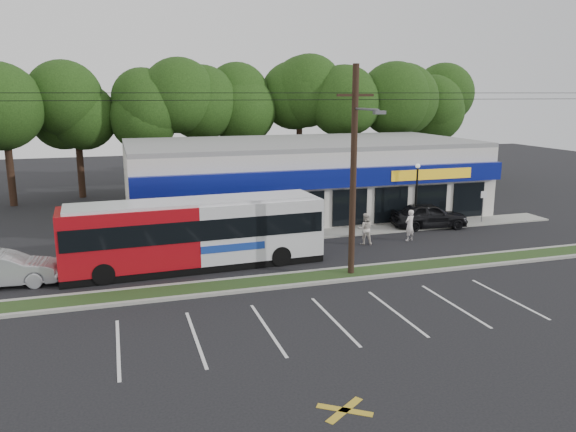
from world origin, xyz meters
The scene contains 15 objects.
ground centered at (0.00, 0.00, 0.00)m, with size 120.00×120.00×0.00m, color black.
grass_strip centered at (0.00, 1.00, 0.06)m, with size 40.00×1.60×0.12m, color #2A3A17.
curb_south centered at (0.00, 0.15, 0.07)m, with size 40.00×0.25×0.14m, color #9E9E93.
curb_north centered at (0.00, 1.85, 0.07)m, with size 40.00×0.25×0.14m, color #9E9E93.
sidewalk centered at (5.00, 9.00, 0.05)m, with size 32.00×2.20×0.10m, color #9E9E93.
strip_mall centered at (5.50, 15.91, 2.65)m, with size 25.00×12.55×5.30m.
utility_pole centered at (2.83, 0.93, 5.41)m, with size 50.00×2.77×10.00m.
lamp_post centered at (11.00, 8.80, 2.67)m, with size 0.30×0.30×4.25m.
sign_post centered at (16.00, 8.57, 1.56)m, with size 0.45×0.10×2.23m.
tree_line centered at (4.00, 26.00, 8.42)m, with size 46.76×6.76×11.83m.
metrobus centered at (-4.02, 4.50, 1.85)m, with size 13.09×3.27×3.49m.
car_dark centered at (11.85, 8.50, 0.84)m, with size 1.99×4.95×1.69m, color black.
car_silver centered at (-12.87, 4.28, 0.80)m, with size 1.70×4.88×1.61m, color #ADB0B5.
pedestrian_a centered at (9.00, 6.00, 0.94)m, with size 0.69×0.45×1.89m, color white.
pedestrian_b centered at (6.06, 6.00, 0.94)m, with size 0.91×0.71×1.87m, color silver.
Camera 1 is at (-7.75, -23.05, 8.69)m, focal length 35.00 mm.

